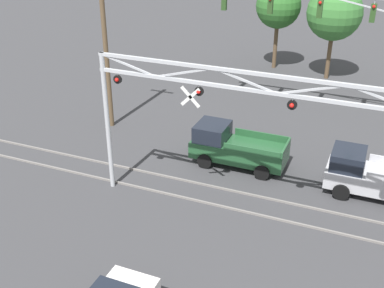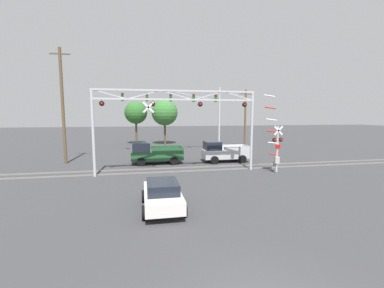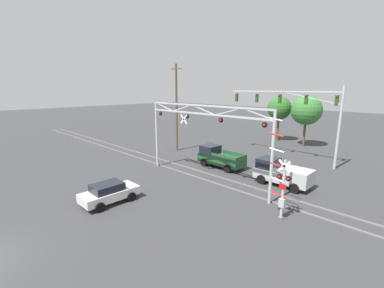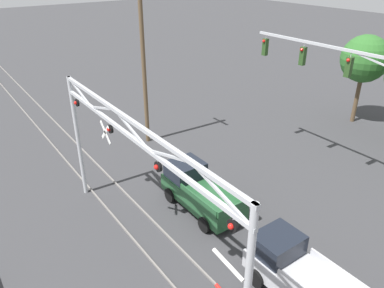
% 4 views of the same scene
% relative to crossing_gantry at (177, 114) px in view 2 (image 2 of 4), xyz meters
% --- Properties ---
extents(rail_track_near, '(80.00, 0.08, 0.10)m').
position_rel_crossing_gantry_xyz_m(rail_track_near, '(0.02, 0.28, -4.75)').
color(rail_track_near, gray).
rests_on(rail_track_near, ground_plane).
extents(rail_track_far, '(80.00, 0.08, 0.10)m').
position_rel_crossing_gantry_xyz_m(rail_track_far, '(0.02, 1.72, -4.75)').
color(rail_track_far, gray).
rests_on(rail_track_far, ground_plane).
extents(crossing_gantry, '(12.98, 0.27, 6.66)m').
position_rel_crossing_gantry_xyz_m(crossing_gantry, '(0.00, 0.00, 0.00)').
color(crossing_gantry, '#B7BABF').
rests_on(crossing_gantry, ground_plane).
extents(crossing_signal_mast, '(1.75, 0.35, 6.29)m').
position_rel_crossing_gantry_xyz_m(crossing_signal_mast, '(7.89, -1.47, -2.73)').
color(crossing_signal_mast, '#B7BABF').
rests_on(crossing_signal_mast, ground_plane).
extents(traffic_signal_span, '(12.78, 0.39, 8.24)m').
position_rel_crossing_gantry_xyz_m(traffic_signal_span, '(3.49, 11.92, 1.14)').
color(traffic_signal_span, '#B7BABF').
rests_on(traffic_signal_span, ground_plane).
extents(pickup_truck_lead, '(4.91, 2.23, 2.08)m').
position_rel_crossing_gantry_xyz_m(pickup_truck_lead, '(-1.64, 4.37, -3.81)').
color(pickup_truck_lead, '#23512D').
rests_on(pickup_truck_lead, ground_plane).
extents(pickup_truck_following, '(4.57, 2.23, 2.08)m').
position_rel_crossing_gantry_xyz_m(pickup_truck_following, '(5.18, 4.03, -3.81)').
color(pickup_truck_following, '#B7B7BC').
rests_on(pickup_truck_following, ground_plane).
extents(sedan_waiting, '(2.04, 3.99, 1.46)m').
position_rel_crossing_gantry_xyz_m(sedan_waiting, '(-1.81, -7.87, -4.04)').
color(sedan_waiting, silver).
rests_on(sedan_waiting, ground_plane).
extents(utility_pole_left, '(1.80, 0.28, 10.93)m').
position_rel_crossing_gantry_xyz_m(utility_pole_left, '(-10.08, 6.12, 0.82)').
color(utility_pole_left, brown).
rests_on(utility_pole_left, ground_plane).
extents(utility_pole_right, '(1.80, 0.28, 8.18)m').
position_rel_crossing_gantry_xyz_m(utility_pole_right, '(11.61, 13.90, -0.57)').
color(utility_pole_right, brown).
rests_on(utility_pole_right, ground_plane).
extents(background_tree_beyond_span, '(3.54, 3.54, 6.80)m').
position_rel_crossing_gantry_xyz_m(background_tree_beyond_span, '(-3.63, 21.27, 0.21)').
color(background_tree_beyond_span, brown).
rests_on(background_tree_beyond_span, ground_plane).
extents(background_tree_far_left_verge, '(4.08, 4.08, 7.09)m').
position_rel_crossing_gantry_xyz_m(background_tree_far_left_verge, '(0.81, 20.21, 0.23)').
color(background_tree_far_left_verge, brown).
rests_on(background_tree_far_left_verge, ground_plane).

